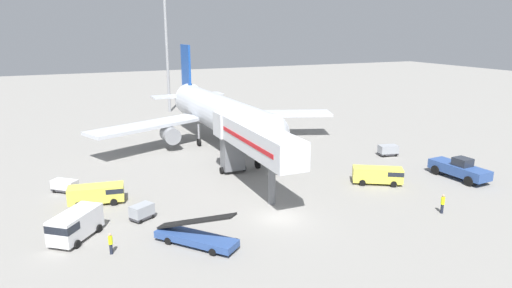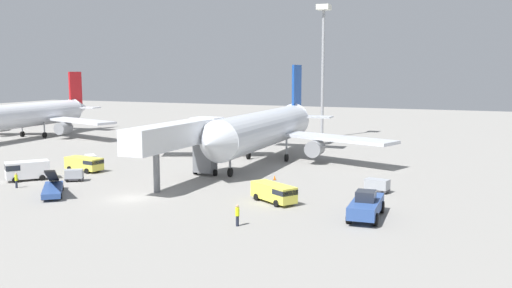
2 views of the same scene
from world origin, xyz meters
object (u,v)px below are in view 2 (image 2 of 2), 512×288
object	(u,v)px
ground_crew_worker_midground	(237,215)
airplane_background	(31,115)
ground_crew_worker_foreground	(16,180)
service_van_rear_left	(85,163)
baggage_cart_mid_right	(74,175)
service_van_far_right	(275,192)
apron_light_mast	(323,46)
airplane_at_gate	(266,129)
belt_loader_truck	(53,188)
baggage_cart_near_center	(91,159)
pushback_tug	(366,205)
jet_bridge	(181,137)
service_van_far_center	(26,170)
baggage_cart_rear_right	(377,185)
safety_cone_alpha	(275,178)

from	to	relation	value
ground_crew_worker_midground	airplane_background	bearing A→B (deg)	147.25
ground_crew_worker_foreground	ground_crew_worker_midground	size ratio (longest dim) A/B	0.93
service_van_rear_left	baggage_cart_mid_right	bearing A→B (deg)	-60.54
service_van_far_right	airplane_background	bearing A→B (deg)	153.33
ground_crew_worker_foreground	apron_light_mast	distance (m)	63.30
baggage_cart_mid_right	ground_crew_worker_foreground	xyz separation A→B (m)	(-3.33, -5.54, 0.13)
airplane_at_gate	ground_crew_worker_midground	bearing A→B (deg)	-71.95
service_van_far_right	baggage_cart_mid_right	bearing A→B (deg)	178.34
ground_crew_worker_foreground	apron_light_mast	world-z (taller)	apron_light_mast
service_van_far_right	belt_loader_truck	bearing A→B (deg)	-165.15
service_van_rear_left	baggage_cart_near_center	distance (m)	5.54
pushback_tug	ground_crew_worker_foreground	distance (m)	38.76
jet_bridge	ground_crew_worker_midground	bearing A→B (deg)	-45.53
jet_bridge	service_van_rear_left	xyz separation A→B (m)	(-15.63, 1.75, -4.35)
service_van_rear_left	ground_crew_worker_midground	xyz separation A→B (m)	(29.16, -15.52, -0.08)
service_van_far_right	ground_crew_worker_midground	bearing A→B (deg)	-89.10
apron_light_mast	ground_crew_worker_foreground	bearing A→B (deg)	-107.41
belt_loader_truck	service_van_far_center	xyz separation A→B (m)	(-8.74, 5.00, 0.52)
service_van_far_center	apron_light_mast	distance (m)	60.51
belt_loader_truck	pushback_tug	bearing A→B (deg)	6.66
airplane_at_gate	ground_crew_worker_foreground	bearing A→B (deg)	-123.32
pushback_tug	belt_loader_truck	bearing A→B (deg)	-173.34
airplane_at_gate	apron_light_mast	world-z (taller)	apron_light_mast
apron_light_mast	baggage_cart_rear_right	bearing A→B (deg)	-66.67
airplane_at_gate	ground_crew_worker_midground	size ratio (longest dim) A/B	21.17
airplane_at_gate	pushback_tug	size ratio (longest dim) A/B	5.53
ground_crew_worker_foreground	airplane_background	xyz separation A→B (m)	(-34.42, 36.71, 3.54)
service_van_rear_left	ground_crew_worker_foreground	world-z (taller)	service_van_rear_left
ground_crew_worker_midground	airplane_at_gate	bearing A→B (deg)	108.05
baggage_cart_near_center	ground_crew_worker_foreground	xyz separation A→B (m)	(2.85, -15.96, 0.16)
airplane_at_gate	ground_crew_worker_midground	xyz separation A→B (m)	(10.62, -32.59, -3.75)
service_van_far_center	baggage_cart_rear_right	size ratio (longest dim) A/B	1.89
ground_crew_worker_midground	ground_crew_worker_foreground	bearing A→B (deg)	171.74
pushback_tug	safety_cone_alpha	size ratio (longest dim) A/B	12.04
apron_light_mast	jet_bridge	bearing A→B (deg)	-92.99
baggage_cart_near_center	ground_crew_worker_foreground	bearing A→B (deg)	-79.89
service_van_far_right	service_van_far_center	xyz separation A→B (m)	(-31.47, -1.03, 0.22)
belt_loader_truck	safety_cone_alpha	xyz separation A→B (m)	(18.57, 16.78, -0.48)
service_van_rear_left	apron_light_mast	xyz separation A→B (m)	(18.18, 46.96, 16.63)
ground_crew_worker_midground	airplane_background	size ratio (longest dim) A/B	0.05
belt_loader_truck	service_van_far_right	world-z (taller)	belt_loader_truck
service_van_far_right	baggage_cart_near_center	bearing A→B (deg)	160.73
baggage_cart_near_center	airplane_at_gate	bearing A→B (deg)	29.95
jet_bridge	safety_cone_alpha	distance (m)	12.15
service_van_far_right	ground_crew_worker_foreground	size ratio (longest dim) A/B	3.22
service_van_far_center	ground_crew_worker_foreground	world-z (taller)	service_van_far_center
baggage_cart_mid_right	service_van_far_center	bearing A→B (deg)	-162.67
pushback_tug	baggage_cart_mid_right	size ratio (longest dim) A/B	3.00
ground_crew_worker_foreground	apron_light_mast	bearing A→B (deg)	72.59
safety_cone_alpha	jet_bridge	bearing A→B (deg)	-146.87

